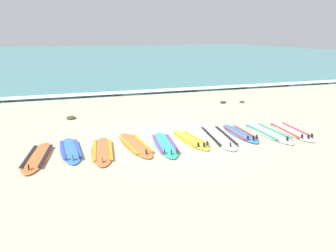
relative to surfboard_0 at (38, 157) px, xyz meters
name	(u,v)px	position (x,y,z in m)	size (l,w,h in m)	color
ground_plane	(178,140)	(3.63, 0.32, -0.04)	(80.00, 80.00, 0.00)	#C1B599
sea	(81,55)	(3.63, 37.38, 0.01)	(80.00, 60.00, 0.10)	teal
wave_foam_strip	(126,93)	(3.63, 7.78, 0.02)	(80.00, 0.80, 0.11)	white
surfboard_0	(38,157)	(0.00, 0.00, 0.00)	(0.87, 2.21, 0.18)	orange
surfboard_1	(71,150)	(0.76, 0.26, 0.00)	(0.58, 2.07, 0.18)	#3875CC
surfboard_2	(103,151)	(1.51, -0.04, 0.00)	(0.80, 2.21, 0.18)	orange
surfboard_3	(135,145)	(2.38, 0.17, 0.00)	(0.76, 2.26, 0.18)	orange
surfboard_4	(165,144)	(3.13, -0.04, 0.00)	(0.81, 2.23, 0.18)	#2DB793
surfboard_5	(190,140)	(3.91, 0.12, 0.00)	(0.69, 1.97, 0.18)	yellow
surfboard_6	(218,137)	(4.77, 0.15, 0.00)	(0.96, 2.55, 0.18)	silver
surfboard_7	(240,133)	(5.50, 0.24, 0.00)	(0.55, 1.99, 0.18)	#3875CC
surfboard_8	(267,132)	(6.32, 0.06, 0.00)	(0.60, 2.36, 0.18)	silver
surfboard_9	(290,131)	(7.06, -0.01, 0.00)	(0.76, 2.27, 0.18)	white
seaweed_clump_near_shoreline	(242,102)	(7.91, 4.28, 0.00)	(0.23, 0.18, 0.08)	#384723
seaweed_clump_mid_sand	(71,118)	(0.92, 3.61, 0.02)	(0.32, 0.25, 0.11)	#384723
seaweed_clump_by_the_boards	(223,102)	(7.11, 4.44, 0.01)	(0.26, 0.21, 0.09)	#2D381E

